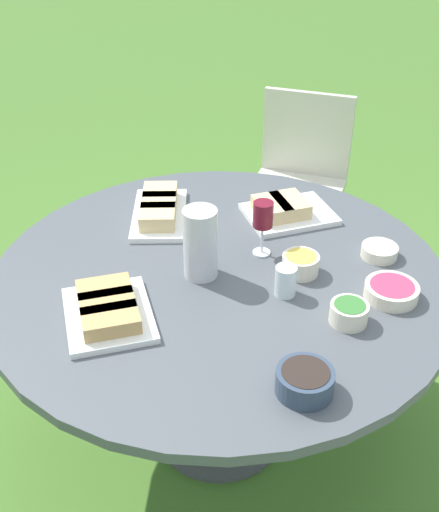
% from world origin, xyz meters
% --- Properties ---
extents(ground_plane, '(40.00, 40.00, 0.00)m').
position_xyz_m(ground_plane, '(0.00, 0.00, 0.00)').
color(ground_plane, '#4C7A2D').
extents(dining_table, '(1.46, 1.46, 0.74)m').
position_xyz_m(dining_table, '(0.00, 0.00, 0.66)').
color(dining_table, '#4C4C51').
rests_on(dining_table, ground_plane).
extents(chair_near_right, '(0.53, 0.51, 0.89)m').
position_xyz_m(chair_near_right, '(0.29, -1.20, 0.52)').
color(chair_near_right, beige).
rests_on(chair_near_right, ground_plane).
extents(water_pitcher, '(0.12, 0.11, 0.23)m').
position_xyz_m(water_pitcher, '(0.04, 0.04, 0.86)').
color(water_pitcher, silver).
rests_on(water_pitcher, dining_table).
extents(wine_glass, '(0.07, 0.07, 0.19)m').
position_xyz_m(wine_glass, '(-0.06, -0.17, 0.88)').
color(wine_glass, silver).
rests_on(wine_glass, dining_table).
extents(platter_bread_main, '(0.38, 0.39, 0.07)m').
position_xyz_m(platter_bread_main, '(-0.02, -0.42, 0.77)').
color(platter_bread_main, white).
rests_on(platter_bread_main, dining_table).
extents(platter_charcuterie, '(0.39, 0.39, 0.07)m').
position_xyz_m(platter_charcuterie, '(0.15, 0.37, 0.77)').
color(platter_charcuterie, white).
rests_on(platter_charcuterie, dining_table).
extents(platter_sandwich_side, '(0.36, 0.41, 0.07)m').
position_xyz_m(platter_sandwich_side, '(0.37, -0.18, 0.78)').
color(platter_sandwich_side, white).
rests_on(platter_sandwich_side, dining_table).
extents(bowl_fries, '(0.12, 0.12, 0.06)m').
position_xyz_m(bowl_fries, '(-0.22, -0.13, 0.78)').
color(bowl_fries, beige).
rests_on(bowl_fries, dining_table).
extents(bowl_salad, '(0.11, 0.11, 0.06)m').
position_xyz_m(bowl_salad, '(-0.44, 0.02, 0.78)').
color(bowl_salad, beige).
rests_on(bowl_salad, dining_table).
extents(bowl_olives, '(0.15, 0.15, 0.07)m').
position_xyz_m(bowl_olives, '(-0.46, 0.33, 0.78)').
color(bowl_olives, '#334256').
rests_on(bowl_olives, dining_table).
extents(bowl_dip_red, '(0.16, 0.16, 0.05)m').
position_xyz_m(bowl_dip_red, '(-0.51, -0.16, 0.77)').
color(bowl_dip_red, beige).
rests_on(bowl_dip_red, dining_table).
extents(bowl_dip_cream, '(0.12, 0.12, 0.04)m').
position_xyz_m(bowl_dip_cream, '(-0.40, -0.36, 0.77)').
color(bowl_dip_cream, beige).
rests_on(bowl_dip_cream, dining_table).
extents(cup_water_near, '(0.07, 0.07, 0.10)m').
position_xyz_m(cup_water_near, '(-0.23, -0.01, 0.79)').
color(cup_water_near, silver).
rests_on(cup_water_near, dining_table).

